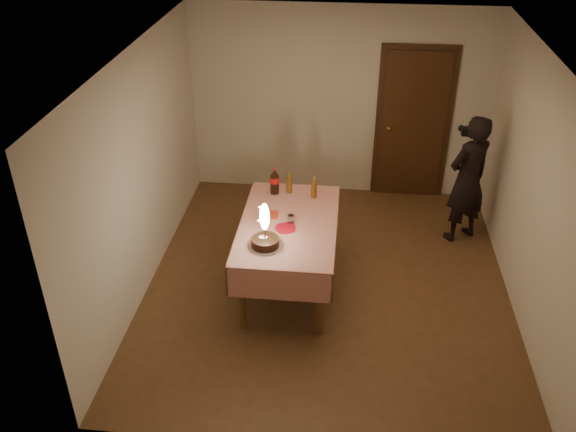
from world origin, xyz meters
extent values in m
cube|color=brown|center=(0.00, 0.00, 0.00)|extent=(4.00, 4.50, 0.01)
cube|color=beige|center=(0.00, 2.25, 1.30)|extent=(4.00, 0.04, 2.60)
cube|color=beige|center=(0.00, -2.25, 1.30)|extent=(4.00, 0.04, 2.60)
cube|color=beige|center=(-2.00, 0.00, 1.30)|extent=(0.04, 4.50, 2.60)
cube|color=beige|center=(2.00, 0.00, 1.30)|extent=(0.04, 4.50, 2.60)
cube|color=silver|center=(0.00, 0.00, 2.60)|extent=(4.00, 4.50, 0.04)
cube|color=#472814|center=(1.00, 2.22, 1.02)|extent=(0.85, 0.05, 2.05)
sphere|color=#B28C33|center=(0.68, 2.17, 1.00)|extent=(0.06, 0.06, 0.06)
cube|color=brown|center=(-0.43, -0.10, 0.81)|extent=(0.90, 1.60, 0.04)
cylinder|color=brown|center=(-0.82, -0.84, 0.39)|extent=(0.07, 0.07, 0.79)
cylinder|color=brown|center=(-0.04, -0.84, 0.39)|extent=(0.07, 0.07, 0.79)
cylinder|color=brown|center=(-0.82, 0.64, 0.39)|extent=(0.07, 0.07, 0.79)
cylinder|color=brown|center=(-0.04, 0.64, 0.39)|extent=(0.07, 0.07, 0.79)
cube|color=beige|center=(-0.43, -0.10, 0.83)|extent=(1.02, 1.72, 0.01)
cube|color=beige|center=(-0.43, -0.95, 0.66)|extent=(1.02, 0.01, 0.34)
cube|color=beige|center=(-0.43, 0.76, 0.66)|extent=(1.02, 0.01, 0.34)
cube|color=beige|center=(-0.94, -0.10, 0.66)|extent=(0.01, 1.72, 0.34)
cube|color=beige|center=(0.07, -0.10, 0.66)|extent=(0.01, 1.72, 0.34)
cylinder|color=white|center=(-0.62, -0.56, 0.84)|extent=(0.35, 0.35, 0.01)
cylinder|color=black|center=(-0.62, -0.56, 0.89)|extent=(0.28, 0.28, 0.08)
cylinder|color=white|center=(-0.64, -0.55, 0.93)|extent=(0.07, 0.07, 0.00)
sphere|color=red|center=(-0.58, -0.57, 0.94)|extent=(0.02, 0.02, 0.02)
cube|color=#19721E|center=(-0.57, -0.58, 0.93)|extent=(0.02, 0.01, 0.00)
cube|color=#19721E|center=(-0.59, -0.59, 0.93)|extent=(0.01, 0.02, 0.00)
cylinder|color=#262628|center=(-0.62, -0.56, 0.99)|extent=(0.01, 0.01, 0.12)
ellipsoid|color=#FFF2BF|center=(-0.62, -0.56, 1.18)|extent=(0.09, 0.09, 0.29)
sphere|color=white|center=(-0.62, -0.56, 1.07)|extent=(0.04, 0.04, 0.04)
cylinder|color=#B80C21|center=(-0.45, -0.22, 0.84)|extent=(0.22, 0.22, 0.01)
cylinder|color=red|center=(-0.70, -0.16, 0.89)|extent=(0.08, 0.08, 0.10)
cylinder|color=silver|center=(-0.41, -0.10, 0.88)|extent=(0.07, 0.07, 0.09)
cube|color=#B42D14|center=(-0.64, 0.03, 0.85)|extent=(0.15, 0.15, 0.02)
cylinder|color=black|center=(-0.66, 0.53, 0.95)|extent=(0.10, 0.10, 0.22)
cylinder|color=red|center=(-0.66, 0.53, 1.01)|extent=(0.10, 0.10, 0.07)
cone|color=black|center=(-0.66, 0.53, 1.10)|extent=(0.10, 0.10, 0.08)
cylinder|color=red|center=(-0.66, 0.53, 1.14)|extent=(0.03, 0.03, 0.02)
cylinder|color=#5E3610|center=(-0.50, 0.56, 0.93)|extent=(0.06, 0.06, 0.18)
cone|color=#5E3610|center=(-0.50, 0.56, 1.05)|extent=(0.06, 0.06, 0.06)
cylinder|color=olive|center=(-0.50, 0.56, 1.08)|extent=(0.02, 0.02, 0.02)
cylinder|color=#5E3610|center=(-0.21, 0.48, 0.93)|extent=(0.06, 0.06, 0.18)
cone|color=#5E3610|center=(-0.21, 0.48, 1.05)|extent=(0.06, 0.06, 0.06)
cylinder|color=olive|center=(-0.21, 0.48, 1.08)|extent=(0.02, 0.02, 0.02)
imported|color=black|center=(1.60, 1.15, 0.81)|extent=(0.71, 0.65, 1.63)
cube|color=black|center=(1.53, 1.25, 1.39)|extent=(0.16, 0.15, 0.10)
cylinder|color=black|center=(1.48, 1.32, 1.39)|extent=(0.11, 0.11, 0.08)
camera|label=1|loc=(0.14, -5.53, 4.23)|focal=38.00mm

